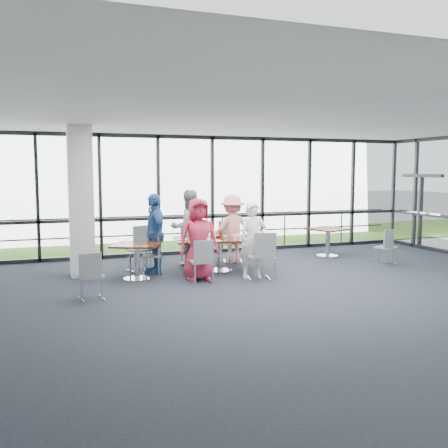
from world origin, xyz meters
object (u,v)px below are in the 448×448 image
object	(u,v)px
chair_main_nl	(200,262)
chair_main_fr	(233,242)
side_table_left	(137,249)
chair_main_nr	(259,256)
side_table_right	(328,232)
chair_spare_r	(386,248)
chair_spare_la	(91,276)
diner_far_right	(232,229)
chair_main_end	(151,256)
diner_end	(155,234)
structural_column	(81,202)
chair_main_fl	(191,246)
chair_spare_lb	(140,250)
diner_near_right	(253,240)
diner_near_left	(199,239)
main_table	(220,243)
diner_far_left	(189,228)

from	to	relation	value
chair_main_nl	chair_main_fr	world-z (taller)	chair_main_fr
side_table_left	chair_main_nr	world-z (taller)	chair_main_nr
side_table_right	chair_spare_r	xyz separation A→B (m)	(0.67, -1.53, -0.21)
chair_main_nr	chair_main_fr	xyz separation A→B (m)	(0.19, 2.05, 0.00)
chair_main_nl	chair_spare_la	world-z (taller)	chair_main_nl
diner_far_right	chair_main_end	xyz separation A→B (m)	(-2.14, -0.71, -0.42)
diner_far_right	diner_end	world-z (taller)	diner_end
structural_column	chair_main_fl	size ratio (longest dim) A/B	3.52
chair_main_nr	chair_spare_lb	world-z (taller)	chair_spare_lb
diner_near_right	chair_spare_lb	distance (m)	2.61
structural_column	chair_main_nl	bearing A→B (deg)	-34.26
diner_far_right	chair_main_nr	world-z (taller)	diner_far_right
chair_main_fr	chair_spare_la	bearing A→B (deg)	53.58
structural_column	chair_main_end	distance (m)	1.89
structural_column	diner_near_left	size ratio (longest dim) A/B	1.89
side_table_left	chair_spare_lb	distance (m)	0.87
side_table_right	chair_spare_lb	distance (m)	5.03
side_table_right	chair_main_end	xyz separation A→B (m)	(-4.86, -0.79, -0.22)
diner_near_left	side_table_right	bearing A→B (deg)	22.69
side_table_right	diner_near_left	size ratio (longest dim) A/B	0.66
main_table	chair_spare_lb	world-z (taller)	chair_spare_lb
side_table_left	chair_spare_r	distance (m)	5.93
diner_far_left	chair_main_end	xyz separation A→B (m)	(-1.06, -0.79, -0.49)
main_table	diner_far_left	size ratio (longest dim) A/B	1.17
chair_main_fr	chair_spare_lb	distance (m)	2.41
side_table_left	chair_main_nl	xyz separation A→B (m)	(1.16, -0.72, -0.21)
side_table_right	chair_main_fl	world-z (taller)	chair_main_fl
chair_main_nl	chair_spare_la	size ratio (longest dim) A/B	1.04
side_table_left	diner_near_right	size ratio (longest dim) A/B	0.75
chair_main_nl	chair_main_fr	distance (m)	2.42
chair_main_fl	chair_main_fr	world-z (taller)	chair_main_fr
diner_near_right	chair_main_fr	bearing A→B (deg)	89.84
main_table	chair_main_fr	world-z (taller)	chair_main_fr
structural_column	chair_main_nl	world-z (taller)	structural_column
diner_near_left	chair_spare_lb	size ratio (longest dim) A/B	1.72
diner_far_left	chair_main_fl	size ratio (longest dim) A/B	1.99
chair_main_fr	diner_end	bearing A→B (deg)	37.43
diner_end	chair_main_fr	world-z (taller)	diner_end
structural_column	chair_spare_la	size ratio (longest dim) A/B	3.87
diner_far_left	chair_main_nr	size ratio (longest dim) A/B	1.87
diner_near_left	chair_main_nl	world-z (taller)	diner_near_left
diner_far_right	chair_main_nr	bearing A→B (deg)	86.55
diner_end	chair_main_fl	bearing A→B (deg)	124.75
chair_main_fl	side_table_right	bearing A→B (deg)	175.41
diner_near_right	chair_spare_la	distance (m)	3.45
diner_far_left	chair_spare_lb	distance (m)	1.32
diner_far_right	chair_main_nl	xyz separation A→B (m)	(-1.36, -1.79, -0.41)
chair_spare_r	chair_spare_lb	bearing A→B (deg)	146.75
chair_main_fl	chair_main_end	xyz separation A→B (m)	(-1.15, -0.93, -0.04)
chair_main_nl	chair_main_fr	bearing A→B (deg)	57.39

